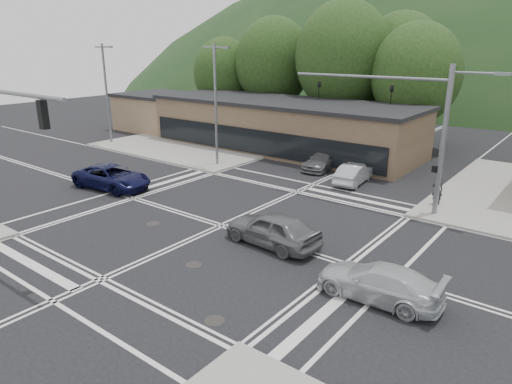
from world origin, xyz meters
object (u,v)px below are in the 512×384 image
Objects in this scene: car_blue_west at (112,177)px; car_grey_center at (273,229)px; car_silver_east at (379,282)px; car_queue_b at (363,161)px; car_northbound at (323,161)px; pedestrian at (437,190)px; car_queue_a at (354,174)px.

car_grey_center is (13.37, -0.80, 0.05)m from car_blue_west.
car_silver_east is (5.81, -1.47, -0.13)m from car_grey_center.
car_grey_center is 1.11× the size of car_queue_b.
car_blue_west is 1.27× the size of car_queue_b.
car_grey_center is at bearing -105.95° from car_silver_east.
car_silver_east is 18.36m from car_northbound.
pedestrian is at bearing 135.37° from car_queue_b.
car_silver_east is 1.08× the size of car_queue_b.
car_northbound is (-4.97, 13.39, -0.16)m from car_grey_center.
car_queue_a is at bearing -34.02° from car_northbound.
car_queue_b is at bearing -80.43° from car_queue_a.
pedestrian reaches higher than car_blue_west.
pedestrian reaches higher than car_queue_b.
car_grey_center is 6.00m from car_silver_east.
car_queue_b reaches higher than car_silver_east.
car_northbound is (-2.52, -1.43, -0.08)m from car_queue_b.
pedestrian is at bearing 161.87° from car_queue_a.
car_queue_a is (-1.48, 11.32, -0.14)m from car_grey_center.
car_silver_east is at bearing 72.09° from pedestrian.
car_grey_center is 2.87× the size of pedestrian.
car_queue_a is 4.06m from car_northbound.
car_silver_east is 14.73m from car_queue_a.
car_silver_east is 18.27m from car_queue_b.
car_blue_west is 17.77m from car_queue_b.
car_queue_a is 5.97m from pedestrian.
pedestrian reaches higher than car_silver_east.
car_silver_east is at bearing 107.22° from car_queue_b.
car_blue_west reaches higher than car_queue_a.
car_queue_a is 3.63m from car_queue_b.
car_blue_west is at bearing 35.54° from car_queue_a.
car_blue_west is 1.14× the size of car_grey_center.
car_northbound is (-10.79, 14.86, -0.02)m from car_silver_east.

